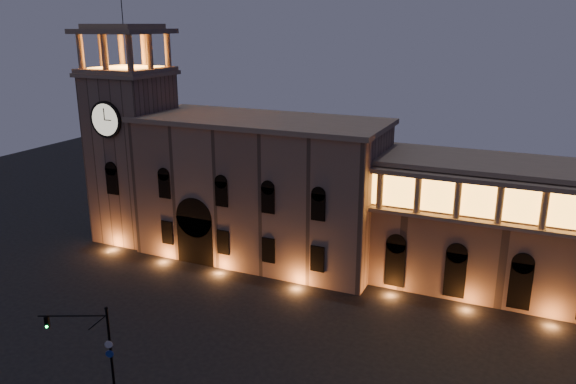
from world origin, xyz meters
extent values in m
plane|color=black|center=(0.00, 0.00, 0.00)|extent=(160.00, 160.00, 0.00)
cube|color=#826755|center=(-2.00, 22.00, 8.50)|extent=(30.00, 12.00, 17.00)
cube|color=gray|center=(-2.00, 22.00, 17.30)|extent=(30.80, 12.80, 0.60)
cube|color=black|center=(-8.00, 16.60, 3.00)|extent=(5.00, 1.40, 6.00)
cylinder|color=black|center=(-8.00, 16.60, 6.00)|extent=(5.00, 1.40, 5.00)
cube|color=#FFA132|center=(-8.00, 16.40, 2.80)|extent=(4.20, 0.20, 5.00)
cube|color=#826755|center=(-20.50, 21.00, 11.00)|extent=(9.00, 9.00, 22.00)
cube|color=gray|center=(-20.50, 21.00, 22.25)|extent=(9.80, 9.80, 0.50)
cylinder|color=black|center=(-20.50, 16.32, 17.00)|extent=(4.60, 0.35, 4.60)
cylinder|color=beige|center=(-20.50, 16.18, 17.00)|extent=(4.00, 0.12, 4.00)
cube|color=gray|center=(-20.50, 21.00, 22.75)|extent=(9.40, 9.40, 0.50)
cube|color=#FFA132|center=(-20.50, 21.00, 23.05)|extent=(6.80, 6.80, 0.15)
cylinder|color=gray|center=(-24.30, 17.20, 25.10)|extent=(0.76, 0.76, 4.20)
cylinder|color=gray|center=(-20.50, 17.20, 25.10)|extent=(0.76, 0.76, 4.20)
cylinder|color=gray|center=(-16.70, 17.20, 25.10)|extent=(0.76, 0.76, 4.20)
cylinder|color=gray|center=(-24.30, 24.80, 25.10)|extent=(0.76, 0.76, 4.20)
cylinder|color=gray|center=(-20.50, 24.80, 25.10)|extent=(0.76, 0.76, 4.20)
cylinder|color=gray|center=(-16.70, 24.80, 25.10)|extent=(0.76, 0.76, 4.20)
cylinder|color=gray|center=(-24.30, 21.00, 25.10)|extent=(0.76, 0.76, 4.20)
cylinder|color=gray|center=(-16.70, 21.00, 25.10)|extent=(0.76, 0.76, 4.20)
cube|color=gray|center=(-20.50, 21.00, 27.50)|extent=(9.80, 9.80, 0.60)
cube|color=gray|center=(-20.50, 21.00, 28.10)|extent=(7.50, 7.50, 0.60)
cylinder|color=black|center=(-20.50, 21.00, 30.40)|extent=(0.10, 0.10, 4.00)
cube|color=#7D6250|center=(32.00, 24.00, 7.00)|extent=(40.00, 10.00, 14.00)
cube|color=gray|center=(32.00, 24.00, 14.25)|extent=(40.60, 10.60, 0.50)
cube|color=gray|center=(32.00, 18.50, 9.30)|extent=(40.00, 1.20, 0.40)
cube|color=gray|center=(32.00, 18.50, 13.60)|extent=(40.00, 1.40, 0.50)
cube|color=#FFA132|center=(32.00, 19.05, 11.50)|extent=(38.00, 0.15, 3.60)
cylinder|color=gray|center=(14.00, 18.50, 11.50)|extent=(0.70, 0.70, 4.00)
cylinder|color=gray|center=(18.00, 18.50, 11.50)|extent=(0.70, 0.70, 4.00)
cylinder|color=gray|center=(22.00, 18.50, 11.50)|extent=(0.70, 0.70, 4.00)
cylinder|color=gray|center=(26.00, 18.50, 11.50)|extent=(0.70, 0.70, 4.00)
cylinder|color=gray|center=(30.00, 18.50, 11.50)|extent=(0.70, 0.70, 4.00)
cylinder|color=black|center=(-0.10, -8.09, 3.71)|extent=(0.21, 0.21, 7.41)
sphere|color=black|center=(-0.10, -8.09, 7.52)|extent=(0.30, 0.30, 0.30)
cylinder|color=black|center=(-2.50, -9.19, 6.89)|extent=(4.86, 2.33, 0.13)
cube|color=black|center=(-4.33, -10.03, 6.36)|extent=(0.41, 0.40, 0.90)
cylinder|color=#0CE53F|center=(-4.26, -10.19, 6.06)|extent=(0.21, 0.16, 0.19)
cylinder|color=silver|center=(-0.08, -8.24, 4.45)|extent=(0.60, 0.30, 0.64)
cylinder|color=navy|center=(-0.08, -8.24, 3.60)|extent=(0.60, 0.30, 0.64)
camera|label=1|loc=(28.34, -37.61, 28.41)|focal=35.00mm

